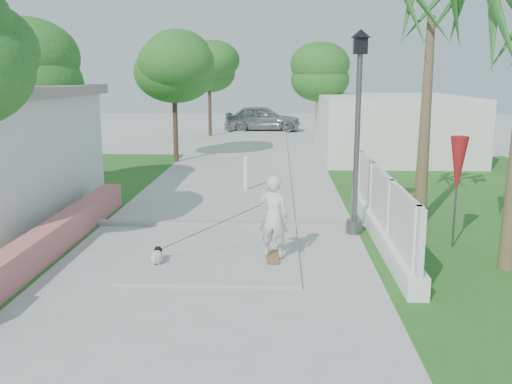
{
  "coord_description": "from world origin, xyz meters",
  "views": [
    {
      "loc": [
        1.2,
        -6.97,
        3.52
      ],
      "look_at": [
        0.73,
        4.66,
        1.1
      ],
      "focal_mm": 40.0,
      "sensor_mm": 36.0,
      "label": 1
    }
  ],
  "objects_px": {
    "bollard": "(246,173)",
    "dog": "(157,256)",
    "street_lamp": "(358,125)",
    "skateboarder": "(237,223)",
    "parked_car": "(262,118)",
    "patio_umbrella": "(458,167)"
  },
  "relations": [
    {
      "from": "skateboarder",
      "to": "parked_car",
      "type": "distance_m",
      "value": 25.39
    },
    {
      "from": "street_lamp",
      "to": "skateboarder",
      "type": "bearing_deg",
      "value": -140.03
    },
    {
      "from": "street_lamp",
      "to": "parked_car",
      "type": "bearing_deg",
      "value": 96.71
    },
    {
      "from": "street_lamp",
      "to": "skateboarder",
      "type": "relative_size",
      "value": 1.79
    },
    {
      "from": "skateboarder",
      "to": "parked_car",
      "type": "relative_size",
      "value": 0.53
    },
    {
      "from": "bollard",
      "to": "skateboarder",
      "type": "bearing_deg",
      "value": -88.14
    },
    {
      "from": "dog",
      "to": "patio_umbrella",
      "type": "bearing_deg",
      "value": 10.62
    },
    {
      "from": "skateboarder",
      "to": "parked_car",
      "type": "bearing_deg",
      "value": -75.35
    },
    {
      "from": "street_lamp",
      "to": "skateboarder",
      "type": "height_order",
      "value": "street_lamp"
    },
    {
      "from": "bollard",
      "to": "patio_umbrella",
      "type": "height_order",
      "value": "patio_umbrella"
    },
    {
      "from": "bollard",
      "to": "dog",
      "type": "bearing_deg",
      "value": -100.29
    },
    {
      "from": "bollard",
      "to": "street_lamp",
      "type": "bearing_deg",
      "value": -59.04
    },
    {
      "from": "bollard",
      "to": "dog",
      "type": "height_order",
      "value": "bollard"
    },
    {
      "from": "street_lamp",
      "to": "patio_umbrella",
      "type": "xyz_separation_m",
      "value": [
        1.9,
        -1.0,
        -0.74
      ]
    },
    {
      "from": "patio_umbrella",
      "to": "skateboarder",
      "type": "xyz_separation_m",
      "value": [
        -4.39,
        -1.08,
        -0.93
      ]
    },
    {
      "from": "street_lamp",
      "to": "patio_umbrella",
      "type": "relative_size",
      "value": 1.93
    },
    {
      "from": "dog",
      "to": "street_lamp",
      "type": "bearing_deg",
      "value": 28.44
    },
    {
      "from": "dog",
      "to": "parked_car",
      "type": "height_order",
      "value": "parked_car"
    },
    {
      "from": "street_lamp",
      "to": "dog",
      "type": "bearing_deg",
      "value": -148.57
    },
    {
      "from": "skateboarder",
      "to": "street_lamp",
      "type": "bearing_deg",
      "value": -125.95
    },
    {
      "from": "bollard",
      "to": "patio_umbrella",
      "type": "xyz_separation_m",
      "value": [
        4.6,
        -5.5,
        1.1
      ]
    },
    {
      "from": "bollard",
      "to": "skateboarder",
      "type": "distance_m",
      "value": 6.59
    }
  ]
}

